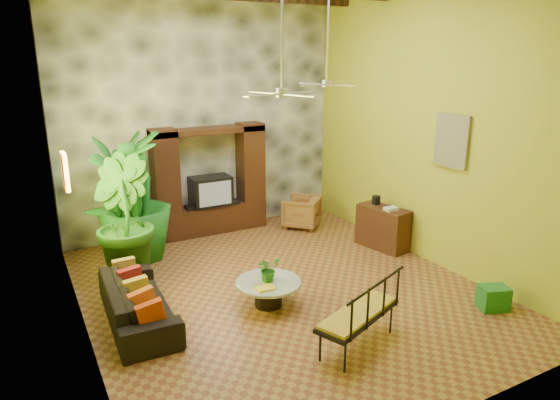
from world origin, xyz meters
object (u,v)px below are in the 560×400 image
entertainment_center (210,189)px  tall_plant_b (122,219)px  sofa (138,302)px  ceiling_fan_back (327,72)px  side_console (383,228)px  coffee_table (268,290)px  tall_plant_c (134,197)px  wicker_armchair (302,212)px  iron_bench (362,312)px  green_bin (493,298)px  ceiling_fan_front (282,78)px  tall_plant_a (118,199)px

entertainment_center → tall_plant_b: 2.63m
sofa → tall_plant_b: bearing=-3.6°
entertainment_center → tall_plant_b: (-2.14, -1.53, 0.11)m
ceiling_fan_back → sofa: ceiling_fan_back is taller
sofa → side_console: side_console is taller
coffee_table → sofa: bearing=166.1°
tall_plant_b → tall_plant_c: size_ratio=0.89×
coffee_table → wicker_armchair: bearing=51.3°
tall_plant_c → ceiling_fan_back: bearing=-20.3°
entertainment_center → iron_bench: size_ratio=1.66×
tall_plant_b → side_console: (4.79, -0.96, -0.66)m
wicker_armchair → side_console: bearing=69.7°
iron_bench → side_console: 3.72m
green_bin → side_console: bearing=86.9°
ceiling_fan_front → green_bin: ceiling_fan_front is taller
sofa → coffee_table: bearing=-101.6°
ceiling_fan_front → iron_bench: (0.28, -1.63, -2.86)m
sofa → ceiling_fan_front: bearing=-100.1°
iron_bench → green_bin: 2.45m
wicker_armchair → side_console: side_console is taller
coffee_table → ceiling_fan_front: bearing=0.6°
coffee_table → side_console: (3.08, 1.05, 0.16)m
entertainment_center → ceiling_fan_front: (-0.20, -3.54, 2.44)m
entertainment_center → iron_bench: 5.19m
sofa → entertainment_center: bearing=-34.5°
tall_plant_a → side_console: (4.65, -1.97, -0.73)m
sofa → iron_bench: bearing=-129.1°
ceiling_fan_front → tall_plant_a: bearing=120.8°
sofa → tall_plant_a: (0.30, 2.55, 0.84)m
tall_plant_a → coffee_table: bearing=-62.6°
ceiling_fan_front → tall_plant_c: size_ratio=0.78×
iron_bench → green_bin: size_ratio=3.49×
ceiling_fan_back → green_bin: bearing=-74.9°
wicker_armchair → tall_plant_c: bearing=-42.7°
ceiling_fan_back → side_console: (1.05, -0.55, -2.99)m
sofa → green_bin: bearing=-112.2°
wicker_armchair → tall_plant_a: tall_plant_a is taller
entertainment_center → green_bin: size_ratio=5.79×
tall_plant_a → tall_plant_b: (-0.15, -1.01, -0.08)m
sofa → tall_plant_c: (0.56, 2.38, 0.89)m
entertainment_center → tall_plant_a: 2.07m
wicker_armchair → iron_bench: size_ratio=0.52×
tall_plant_b → ceiling_fan_front: bearing=-45.9°
entertainment_center → ceiling_fan_front: bearing=-93.2°
ceiling_fan_back → side_console: bearing=-27.8°
sofa → wicker_armchair: (4.17, 2.42, 0.04)m
ceiling_fan_front → tall_plant_a: size_ratio=0.81×
tall_plant_c → side_console: size_ratio=2.31×
ceiling_fan_back → tall_plant_c: (-3.34, 1.24, -2.21)m
iron_bench → green_bin: bearing=-24.0°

